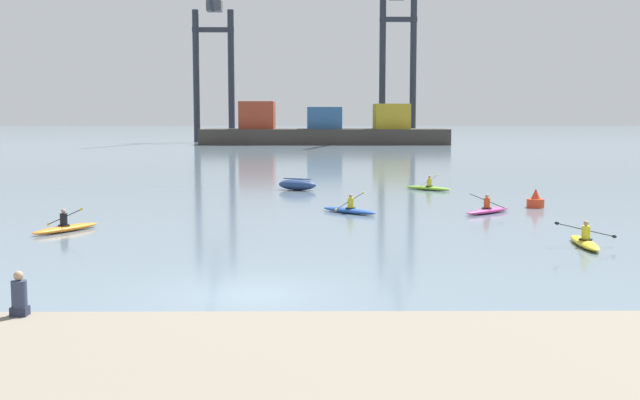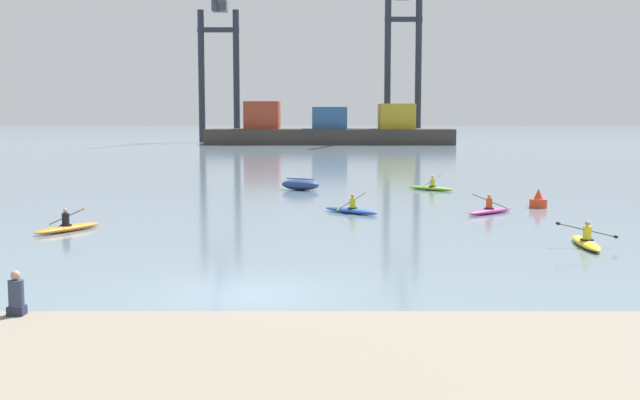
% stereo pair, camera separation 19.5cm
% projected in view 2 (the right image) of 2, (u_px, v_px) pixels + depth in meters
% --- Properties ---
extents(ground_plane, '(800.00, 800.00, 0.00)m').
position_uv_depth(ground_plane, '(245.00, 294.00, 20.78)').
color(ground_plane, slate).
extents(container_barge, '(42.06, 10.96, 7.32)m').
position_uv_depth(container_barge, '(327.00, 130.00, 135.05)').
color(container_barge, '#38332D').
rests_on(container_barge, ground).
extents(gantry_crane_west, '(7.78, 19.60, 33.90)m').
position_uv_depth(gantry_crane_west, '(216.00, 51.00, 145.85)').
color(gantry_crane_west, '#232833').
rests_on(gantry_crane_west, ground).
extents(gantry_crane_west_mid, '(6.94, 20.17, 37.10)m').
position_uv_depth(gantry_crane_west_mid, '(402.00, 43.00, 144.48)').
color(gantry_crane_west_mid, '#232833').
rests_on(gantry_crane_west_mid, ground).
extents(capsized_dinghy, '(2.82, 2.07, 0.76)m').
position_uv_depth(capsized_dinghy, '(298.00, 185.00, 50.25)').
color(capsized_dinghy, navy).
rests_on(capsized_dinghy, ground).
extents(channel_buoy, '(0.90, 0.90, 1.00)m').
position_uv_depth(channel_buoy, '(536.00, 201.00, 40.53)').
color(channel_buoy, red).
rests_on(channel_buoy, ground).
extents(kayak_blue, '(2.85, 2.81, 1.02)m').
position_uv_depth(kayak_blue, '(349.00, 210.00, 38.17)').
color(kayak_blue, '#2856B2').
rests_on(kayak_blue, ground).
extents(kayak_lime, '(2.94, 2.71, 1.01)m').
position_uv_depth(kayak_lime, '(429.00, 188.00, 50.19)').
color(kayak_lime, '#7ABC2D').
rests_on(kayak_lime, ground).
extents(kayak_orange, '(2.22, 3.24, 1.07)m').
position_uv_depth(kayak_orange, '(65.00, 227.00, 32.12)').
color(kayak_orange, orange).
rests_on(kayak_orange, ground).
extents(kayak_yellow, '(2.24, 3.44, 0.95)m').
position_uv_depth(kayak_yellow, '(584.00, 242.00, 28.36)').
color(kayak_yellow, yellow).
rests_on(kayak_yellow, ground).
extents(kayak_magenta, '(2.91, 2.74, 0.95)m').
position_uv_depth(kayak_magenta, '(488.00, 210.00, 38.08)').
color(kayak_magenta, '#C13384').
rests_on(kayak_magenta, ground).
extents(seated_onlooker, '(0.32, 0.30, 0.90)m').
position_uv_depth(seated_onlooker, '(14.00, 296.00, 15.38)').
color(seated_onlooker, '#23283D').
rests_on(seated_onlooker, stone_quay).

